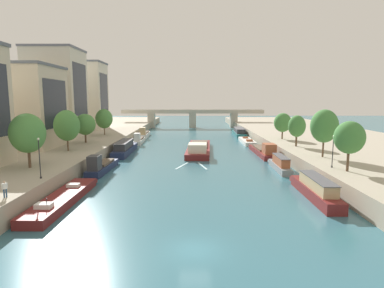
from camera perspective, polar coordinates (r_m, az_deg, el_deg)
The scene contains 30 objects.
ground_plane at distance 26.42m, azimuth 0.34°, elevation -18.37°, with size 400.00×400.00×0.00m, color #336675.
quay_left at distance 86.59m, azimuth -23.79°, elevation 0.40°, with size 36.00×170.00×2.44m, color #A89E89.
quay_right at distance 86.78m, azimuth 23.68°, elevation 0.42°, with size 36.00×170.00×2.44m, color #A89E89.
barge_midriver at distance 70.80m, azimuth 1.00°, elevation -0.76°, with size 6.10×23.52×2.87m.
wake_behind_barge at distance 56.55m, azimuth -0.15°, elevation -3.91°, with size 5.59×6.06×0.03m.
moored_boat_left_end at distance 39.65m, azimuth -22.23°, elevation -9.01°, with size 3.13×16.35×2.10m.
moored_boat_left_upstream at distance 53.79m, azimuth -16.04°, elevation -3.85°, with size 2.64×12.13×3.27m.
moored_boat_left_far at distance 70.54m, azimuth -12.11°, elevation -0.73°, with size 2.96×16.30×2.80m.
moored_boat_left_lone at distance 86.36m, azimuth -9.62°, elevation 0.72°, with size 2.14×11.61×3.02m.
moored_boat_left_near at distance 99.84m, azimuth -8.71°, elevation 1.79°, with size 2.55×13.10×3.32m.
moored_boat_right_downstream at distance 41.13m, azimuth 20.99°, elevation -7.48°, with size 2.36×13.39×2.66m.
moored_boat_right_second at distance 55.01m, azimuth 15.26°, elevation -3.47°, with size 1.97×10.67×2.47m.
moored_boat_right_far at distance 68.90m, azimuth 12.47°, elevation -1.20°, with size 3.15×16.58×3.04m.
moored_boat_right_midway at distance 86.83m, azimuth 9.58°, elevation 0.52°, with size 2.95×13.76×2.06m.
moored_boat_right_lone at distance 104.55m, azimuth 8.21°, elevation 2.11°, with size 3.67×16.99×2.47m.
tree_left_third at distance 48.37m, azimuth -27.51°, elevation 1.70°, with size 4.64×4.64×7.40m.
tree_left_past_mid at distance 61.18m, azimuth -21.65°, elevation 3.08°, with size 4.50×4.50×7.35m.
tree_left_second at distance 71.85m, azimuth -18.77°, elevation 3.32°, with size 4.40×4.40×6.14m.
tree_left_end_of_row at distance 85.70m, azimuth -15.63°, elevation 4.36°, with size 4.36×4.36×6.72m.
tree_right_second at distance 45.52m, azimuth 26.11°, elevation 1.05°, with size 3.82×3.82×6.53m.
tree_right_by_lamp at distance 55.14m, azimuth 22.36°, elevation 2.98°, with size 4.32×4.32×7.67m.
tree_right_past_mid at distance 66.05m, azimuth 18.03°, elevation 3.05°, with size 3.35×3.35×6.13m.
tree_right_midway at distance 77.19m, azimuth 15.70°, elevation 3.70°, with size 4.01×4.01×6.05m.
lamppost_left_bank at distance 41.41m, azimuth -25.79°, elevation -2.02°, with size 0.28×0.28×4.84m.
lamppost_right_bank at distance 47.46m, azimuth 23.67°, elevation -0.96°, with size 0.28×0.28×4.41m.
building_left_middle at distance 70.08m, azimuth -28.85°, elevation 5.91°, with size 15.03×13.07×15.75m.
building_left_corner at distance 86.40m, azimuth -23.22°, elevation 8.41°, with size 12.14×11.88×21.54m.
building_left_far_end at distance 104.28m, azimuth -19.09°, elevation 8.13°, with size 13.39×10.81×20.39m.
bridge_far at distance 131.35m, azimuth -0.10°, elevation 4.97°, with size 57.78×4.40×7.35m.
person_on_quay at distance 35.37m, azimuth -30.64°, elevation -6.81°, with size 0.40×0.40×1.62m.
Camera 1 is at (-0.23, -23.65, 11.77)m, focal length 29.86 mm.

